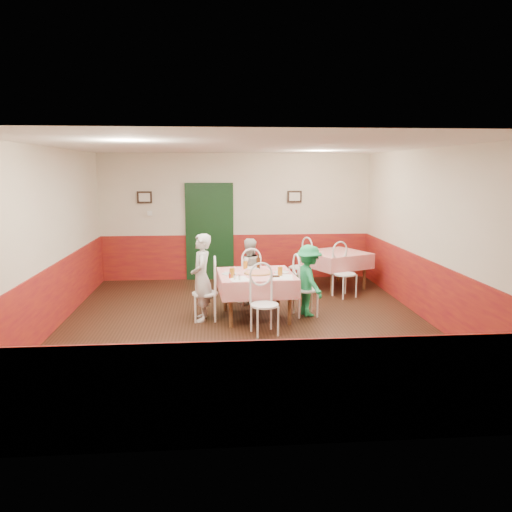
{
  "coord_description": "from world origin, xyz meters",
  "views": [
    {
      "loc": [
        -0.47,
        -7.61,
        2.47
      ],
      "look_at": [
        0.19,
        0.44,
        1.05
      ],
      "focal_mm": 35.0,
      "sensor_mm": 36.0,
      "label": 1
    }
  ],
  "objects": [
    {
      "name": "front_wall",
      "position": [
        0.0,
        -3.5,
        1.4
      ],
      "size": [
        6.0,
        0.1,
        2.8
      ],
      "primitive_type": "cube",
      "color": "beige",
      "rests_on": "ground"
    },
    {
      "name": "shaker_a",
      "position": [
        -0.18,
        -0.03,
        0.81
      ],
      "size": [
        0.04,
        0.04,
        0.09
      ],
      "primitive_type": "cylinder",
      "rotation": [
        0.0,
        0.0,
        0.07
      ],
      "color": "silver",
      "rests_on": "main_table"
    },
    {
      "name": "chair_second_b",
      "position": [
        2.02,
        1.67,
        0.45
      ],
      "size": [
        0.56,
        0.56,
        0.9
      ],
      "primitive_type": null,
      "rotation": [
        0.0,
        0.0,
        0.43
      ],
      "color": "white",
      "rests_on": "ground"
    },
    {
      "name": "glass_c",
      "position": [
        0.04,
        0.81,
        0.83
      ],
      "size": [
        0.08,
        0.08,
        0.13
      ],
      "primitive_type": "cylinder",
      "rotation": [
        0.0,
        0.0,
        0.07
      ],
      "color": "#BF7219",
      "rests_on": "main_table"
    },
    {
      "name": "ceiling",
      "position": [
        0.0,
        0.0,
        2.8
      ],
      "size": [
        7.0,
        7.0,
        0.0
      ],
      "primitive_type": "plane",
      "color": "white",
      "rests_on": "back_wall"
    },
    {
      "name": "right_wall",
      "position": [
        3.0,
        0.0,
        1.4
      ],
      "size": [
        0.1,
        7.0,
        2.8
      ],
      "primitive_type": "cube",
      "color": "beige",
      "rests_on": "ground"
    },
    {
      "name": "wainscot_front",
      "position": [
        0.0,
        -3.48,
        0.5
      ],
      "size": [
        6.0,
        0.03,
        1.0
      ],
      "primitive_type": "cube",
      "color": "maroon",
      "rests_on": "ground"
    },
    {
      "name": "pizza",
      "position": [
        0.22,
        0.4,
        0.77
      ],
      "size": [
        0.47,
        0.47,
        0.03
      ],
      "primitive_type": "cylinder",
      "rotation": [
        0.0,
        0.0,
        0.07
      ],
      "color": "#B74723",
      "rests_on": "main_table"
    },
    {
      "name": "wainscot_right",
      "position": [
        2.98,
        0.0,
        0.5
      ],
      "size": [
        0.03,
        7.0,
        1.0
      ],
      "primitive_type": "cube",
      "color": "maroon",
      "rests_on": "ground"
    },
    {
      "name": "thermostat",
      "position": [
        -1.9,
        3.45,
        1.5
      ],
      "size": [
        0.1,
        0.03,
        0.1
      ],
      "primitive_type": "cube",
      "color": "white",
      "rests_on": "back_wall"
    },
    {
      "name": "second_table",
      "position": [
        2.02,
        2.42,
        0.38
      ],
      "size": [
        1.49,
        1.49,
        0.77
      ],
      "primitive_type": "cube",
      "rotation": [
        0.0,
        0.0,
        0.43
      ],
      "color": "red",
      "rests_on": "ground"
    },
    {
      "name": "wainscot_back",
      "position": [
        0.0,
        3.48,
        0.5
      ],
      "size": [
        6.0,
        0.03,
        1.0
      ],
      "primitive_type": "cube",
      "color": "maroon",
      "rests_on": "ground"
    },
    {
      "name": "shaker_c",
      "position": [
        -0.25,
        0.07,
        0.81
      ],
      "size": [
        0.04,
        0.04,
        0.09
      ],
      "primitive_type": "cylinder",
      "rotation": [
        0.0,
        0.0,
        0.07
      ],
      "color": "#B23319",
      "rests_on": "main_table"
    },
    {
      "name": "wallet",
      "position": [
        0.48,
        0.13,
        0.77
      ],
      "size": [
        0.12,
        0.1,
        0.02
      ],
      "primitive_type": "cube",
      "rotation": [
        0.0,
        0.0,
        0.07
      ],
      "color": "black",
      "rests_on": "main_table"
    },
    {
      "name": "chair_left",
      "position": [
        -0.66,
        0.38,
        0.45
      ],
      "size": [
        0.43,
        0.43,
        0.9
      ],
      "primitive_type": null,
      "rotation": [
        0.0,
        0.0,
        -1.54
      ],
      "color": "white",
      "rests_on": "ground"
    },
    {
      "name": "chair_right",
      "position": [
        1.04,
        0.5,
        0.45
      ],
      "size": [
        0.47,
        0.47,
        0.9
      ],
      "primitive_type": null,
      "rotation": [
        0.0,
        0.0,
        1.71
      ],
      "color": "white",
      "rests_on": "ground"
    },
    {
      "name": "glass_b",
      "position": [
        0.56,
        0.22,
        0.83
      ],
      "size": [
        0.08,
        0.08,
        0.14
      ],
      "primitive_type": "cylinder",
      "rotation": [
        0.0,
        0.0,
        0.07
      ],
      "color": "#BF7219",
      "rests_on": "main_table"
    },
    {
      "name": "chair_far",
      "position": [
        0.13,
        1.28,
        0.45
      ],
      "size": [
        0.49,
        0.49,
        0.9
      ],
      "primitive_type": null,
      "rotation": [
        0.0,
        0.0,
        3.33
      ],
      "color": "white",
      "rests_on": "ground"
    },
    {
      "name": "chair_second_a",
      "position": [
        1.27,
        2.42,
        0.45
      ],
      "size": [
        0.56,
        0.56,
        0.9
      ],
      "primitive_type": null,
      "rotation": [
        0.0,
        0.0,
        -1.14
      ],
      "color": "white",
      "rests_on": "ground"
    },
    {
      "name": "picture_left",
      "position": [
        -2.0,
        3.45,
        1.85
      ],
      "size": [
        0.32,
        0.03,
        0.26
      ],
      "primitive_type": "cube",
      "color": "black",
      "rests_on": "back_wall"
    },
    {
      "name": "left_wall",
      "position": [
        -3.0,
        0.0,
        1.4
      ],
      "size": [
        0.1,
        7.0,
        2.8
      ],
      "primitive_type": "cube",
      "color": "beige",
      "rests_on": "ground"
    },
    {
      "name": "glass_a",
      "position": [
        -0.22,
        0.14,
        0.84
      ],
      "size": [
        0.09,
        0.09,
        0.15
      ],
      "primitive_type": "cylinder",
      "rotation": [
        0.0,
        0.0,
        0.07
      ],
      "color": "#BF7219",
      "rests_on": "main_table"
    },
    {
      "name": "wainscot_left",
      "position": [
        -2.98,
        0.0,
        0.5
      ],
      "size": [
        0.03,
        7.0,
        1.0
      ],
      "primitive_type": "cube",
      "color": "maroon",
      "rests_on": "ground"
    },
    {
      "name": "picture_right",
      "position": [
        1.3,
        3.45,
        1.85
      ],
      "size": [
        0.32,
        0.03,
        0.26
      ],
      "primitive_type": "cube",
      "color": "black",
      "rests_on": "back_wall"
    },
    {
      "name": "main_table",
      "position": [
        0.19,
        0.44,
        0.38
      ],
      "size": [
        1.3,
        1.3,
        0.77
      ],
      "primitive_type": "cube",
      "rotation": [
        0.0,
        0.0,
        0.07
      ],
      "color": "red",
      "rests_on": "ground"
    },
    {
      "name": "diner_left",
      "position": [
        -0.71,
        0.37,
        0.72
      ],
      "size": [
        0.35,
        0.52,
        1.44
      ],
      "primitive_type": "imported",
      "rotation": [
        0.0,
        0.0,
        -1.57
      ],
      "color": "gray",
      "rests_on": "ground"
    },
    {
      "name": "diner_right",
      "position": [
        1.09,
        0.5,
        0.61
      ],
      "size": [
        0.65,
        0.88,
        1.21
      ],
      "primitive_type": "imported",
      "rotation": [
        0.0,
        0.0,
        1.85
      ],
      "color": "gray",
      "rests_on": "ground"
    },
    {
      "name": "beer_bottle",
      "position": [
        0.26,
        0.82,
        0.88
      ],
      "size": [
        0.07,
        0.07,
        0.23
      ],
      "primitive_type": "cylinder",
      "rotation": [
        0.0,
        0.0,
        0.07
      ],
      "color": "#381C0A",
      "rests_on": "main_table"
    },
    {
      "name": "menu_right",
      "position": [
        0.6,
        0.11,
        0.76
      ],
      "size": [
        0.35,
        0.44,
        0.0
      ],
      "primitive_type": "cube",
      "rotation": [
        0.0,
        0.0,
        -0.14
      ],
      "color": "white",
      "rests_on": "main_table"
    },
    {
      "name": "plate_far",
      "position": [
        0.16,
        0.83,
        0.77
      ],
      "size": [
        0.27,
        0.27,
        0.01
      ],
      "primitive_type": "cylinder",
      "rotation": [
        0.0,
        0.0,
        0.07
      ],
      "color": "white",
      "rests_on": "main_table"
    },
    {
      "name": "shaker_b",
      "position": [
        -0.11,
        -0.07,
        0.81
      ],
      "size": [
        0.04,
        0.04,
        0.09
      ],
      "primitive_type": "cylinder",
      "rotation": [
        0.0,
        0.0,
        0.07
      ],
      "color": "silver",
      "rests_on": "main_table"
    },
    {
      "name": "door",
      "position": [
        -0.6,
        3.45,
        1.05
      ],
      "size": [
        0.96,
        0.06,
        2.1
      ],
      "primitive_type": "cube",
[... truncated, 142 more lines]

